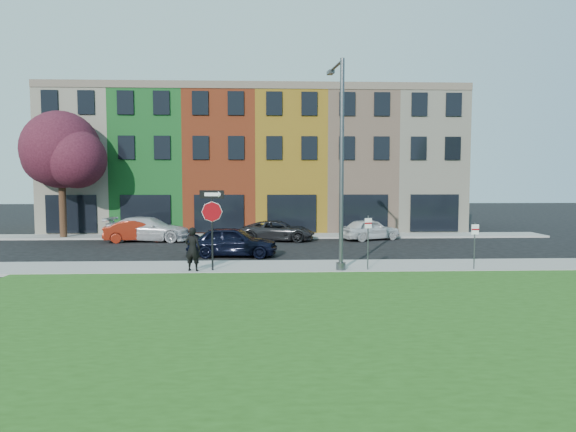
{
  "coord_description": "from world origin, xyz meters",
  "views": [
    {
      "loc": [
        -1.74,
        -19.17,
        3.95
      ],
      "look_at": [
        -0.76,
        4.0,
        2.22
      ],
      "focal_mm": 32.0,
      "sensor_mm": 36.0,
      "label": 1
    }
  ],
  "objects_px": {
    "sedan_near": "(233,241)",
    "street_lamp": "(340,165)",
    "stop_sign": "(212,213)",
    "man": "(193,249)"
  },
  "relations": [
    {
      "from": "stop_sign",
      "to": "man",
      "type": "bearing_deg",
      "value": -156.6
    },
    {
      "from": "sedan_near",
      "to": "stop_sign",
      "type": "bearing_deg",
      "value": 178.4
    },
    {
      "from": "stop_sign",
      "to": "street_lamp",
      "type": "xyz_separation_m",
      "value": [
        5.33,
        0.05,
        2.01
      ]
    },
    {
      "from": "sedan_near",
      "to": "street_lamp",
      "type": "xyz_separation_m",
      "value": [
        4.78,
        -4.4,
        3.73
      ]
    },
    {
      "from": "stop_sign",
      "to": "sedan_near",
      "type": "height_order",
      "value": "stop_sign"
    },
    {
      "from": "stop_sign",
      "to": "man",
      "type": "relative_size",
      "value": 1.83
    },
    {
      "from": "street_lamp",
      "to": "sedan_near",
      "type": "bearing_deg",
      "value": 131.47
    },
    {
      "from": "stop_sign",
      "to": "street_lamp",
      "type": "relative_size",
      "value": 0.38
    },
    {
      "from": "man",
      "to": "street_lamp",
      "type": "height_order",
      "value": "street_lamp"
    },
    {
      "from": "man",
      "to": "stop_sign",
      "type": "bearing_deg",
      "value": -156.99
    }
  ]
}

